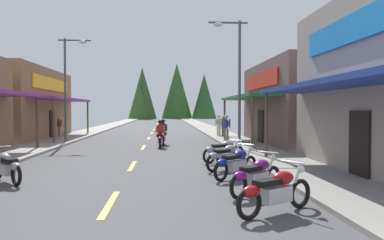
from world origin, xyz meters
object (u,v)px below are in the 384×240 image
pedestrian_by_shop (60,126)px  pedestrian_browsing (224,125)px  motorcycle_parked_right_4 (223,150)px  pedestrian_waiting (226,126)px  motorcycle_parked_right_2 (236,163)px  pedestrian_strolling (219,124)px  streetlamp_right (234,68)px  rider_cruising_trailing (163,134)px  rider_cruising_lead (160,136)px  streetlamp_left (70,76)px  motorcycle_parked_left_3 (7,166)px  motorcycle_parked_right_0 (275,190)px  motorcycle_parked_right_1 (256,175)px  motorcycle_parked_right_3 (226,156)px

pedestrian_by_shop → pedestrian_browsing: pedestrian_browsing is taller
motorcycle_parked_right_4 → pedestrian_waiting: 8.99m
motorcycle_parked_right_2 → pedestrian_by_shop: (-10.02, 16.20, 0.47)m
motorcycle_parked_right_2 → pedestrian_by_shop: pedestrian_by_shop is taller
pedestrian_strolling → pedestrian_by_shop: bearing=-101.8°
streetlamp_right → pedestrian_waiting: size_ratio=3.72×
motorcycle_parked_right_4 → pedestrian_waiting: bearing=49.4°
rider_cruising_trailing → pedestrian_strolling: pedestrian_strolling is taller
streetlamp_right → motorcycle_parked_right_2: (-1.32, -7.14, -3.79)m
streetlamp_right → rider_cruising_lead: bearing=149.9°
pedestrian_strolling → streetlamp_left: bearing=-79.8°
motorcycle_parked_right_2 → rider_cruising_trailing: rider_cruising_trailing is taller
motorcycle_parked_left_3 → pedestrian_waiting: (8.57, 12.41, 0.56)m
motorcycle_parked_left_3 → pedestrian_strolling: bearing=-69.1°
motorcycle_parked_right_0 → pedestrian_by_shop: (-10.07, 20.04, 0.47)m
motorcycle_parked_left_3 → pedestrian_strolling: pedestrian_strolling is taller
motorcycle_parked_right_1 → pedestrian_browsing: bearing=42.2°
streetlamp_right → rider_cruising_lead: 5.69m
pedestrian_by_shop → pedestrian_strolling: size_ratio=0.96×
streetlamp_left → motorcycle_parked_right_3: streetlamp_left is taller
motorcycle_parked_left_3 → pedestrian_browsing: 18.32m
rider_cruising_trailing → pedestrian_by_shop: pedestrian_by_shop is taller
motorcycle_parked_right_1 → pedestrian_browsing: (2.10, 17.91, 0.48)m
motorcycle_parked_right_0 → motorcycle_parked_right_4: size_ratio=1.00×
motorcycle_parked_right_0 → motorcycle_parked_right_4: bearing=58.7°
pedestrian_by_shop → motorcycle_parked_left_3: bearing=-128.5°
streetlamp_left → pedestrian_by_shop: bearing=114.1°
motorcycle_parked_right_1 → pedestrian_by_shop: bearing=77.8°
pedestrian_browsing → pedestrian_by_shop: bearing=130.0°
motorcycle_parked_left_3 → rider_cruising_trailing: 12.02m
motorcycle_parked_right_2 → pedestrian_waiting: 12.36m
pedestrian_waiting → motorcycle_parked_right_0: bearing=-14.6°
pedestrian_strolling → motorcycle_parked_right_3: bearing=-21.9°
streetlamp_left → motorcycle_parked_right_3: (8.16, -10.49, -3.76)m
rider_cruising_trailing → rider_cruising_lead: bearing=173.2°
pedestrian_by_shop → motorcycle_parked_right_4: bearing=-101.1°
pedestrian_browsing → pedestrian_waiting: (-0.41, -3.55, 0.08)m
motorcycle_parked_right_0 → motorcycle_parked_left_3: same height
motorcycle_parked_right_0 → motorcycle_parked_right_3: (-0.08, 5.44, 0.00)m
motorcycle_parked_right_2 → pedestrian_strolling: bearing=41.5°
streetlamp_right → rider_cruising_trailing: (-3.65, 3.82, -3.62)m
rider_cruising_trailing → motorcycle_parked_right_4: bearing=-163.1°
streetlamp_left → pedestrian_strolling: size_ratio=3.82×
motorcycle_parked_right_3 → rider_cruising_trailing: 9.64m
motorcycle_parked_right_3 → motorcycle_parked_left_3: same height
pedestrian_waiting → motorcycle_parked_right_2: bearing=-16.7°
motorcycle_parked_left_3 → pedestrian_by_shop: pedestrian_by_shop is taller
motorcycle_parked_right_1 → motorcycle_parked_right_4: (0.07, 5.53, 0.00)m
streetlamp_right → motorcycle_parked_right_1: streetlamp_right is taller
motorcycle_parked_right_0 → pedestrian_by_shop: pedestrian_by_shop is taller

